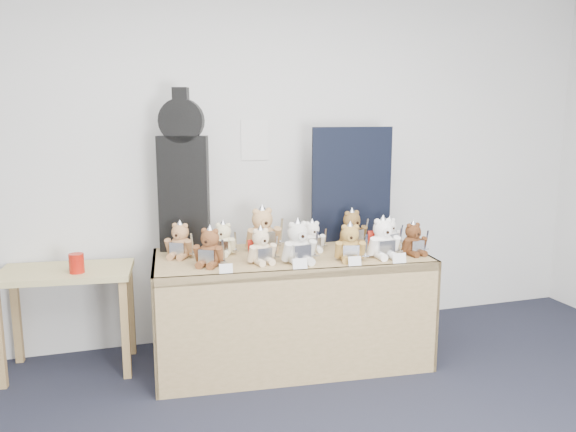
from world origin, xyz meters
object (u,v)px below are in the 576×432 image
object	(u,v)px
side_table	(67,288)
teddy_front_centre	(298,244)
teddy_front_end	(413,240)
teddy_back_left	(223,240)
teddy_back_right	(352,229)
teddy_back_far_left	(180,242)
teddy_front_left	(261,247)
teddy_back_centre_right	(312,237)
red_cup	(77,263)
teddy_front_far_left	(210,249)
teddy_front_far_right	(383,240)
teddy_back_centre_left	(263,231)
display_table	(293,281)
guitar_case	(183,173)
teddy_back_end	(390,233)
teddy_front_right	(350,244)

from	to	relation	value
side_table	teddy_front_centre	distance (m)	1.57
teddy_front_end	teddy_back_left	xyz separation A→B (m)	(-1.24, 0.38, -0.00)
side_table	teddy_back_right	bearing A→B (deg)	1.59
teddy_front_centre	teddy_back_far_left	xyz separation A→B (m)	(-0.71, 0.37, -0.02)
teddy_front_left	teddy_back_centre_right	size ratio (longest dim) A/B	1.09
red_cup	teddy_front_centre	world-z (taller)	teddy_front_centre
side_table	teddy_front_far_left	xyz separation A→B (m)	(0.89, -0.42, 0.30)
teddy_front_centre	teddy_front_far_right	bearing A→B (deg)	-10.25
teddy_back_centre_left	teddy_back_left	bearing A→B (deg)	-177.06
red_cup	teddy_back_centre_right	xyz separation A→B (m)	(1.56, -0.13, 0.10)
side_table	display_table	bearing A→B (deg)	-8.19
red_cup	guitar_case	bearing A→B (deg)	10.10
teddy_front_centre	teddy_back_centre_right	distance (m)	0.35
teddy_front_centre	teddy_back_end	bearing A→B (deg)	10.43
red_cup	teddy_back_centre_right	world-z (taller)	teddy_back_centre_right
side_table	teddy_front_far_right	distance (m)	2.13
red_cup	teddy_back_centre_right	bearing A→B (deg)	-4.84
teddy_front_far_right	teddy_back_centre_right	bearing A→B (deg)	141.72
display_table	teddy_front_far_right	distance (m)	0.66
side_table	teddy_back_far_left	world-z (taller)	teddy_back_far_left
teddy_front_left	teddy_back_far_left	xyz separation A→B (m)	(-0.48, 0.30, 0.00)
guitar_case	teddy_back_far_left	size ratio (longest dim) A/B	4.19
red_cup	teddy_back_centre_left	bearing A→B (deg)	-0.95
display_table	teddy_back_end	xyz separation A→B (m)	(0.77, 0.11, 0.26)
guitar_case	teddy_front_end	size ratio (longest dim) A/B	4.44
teddy_front_right	teddy_back_far_left	distance (m)	1.13
display_table	teddy_back_centre_left	distance (m)	0.42
teddy_front_centre	guitar_case	bearing A→B (deg)	132.77
teddy_back_centre_right	teddy_front_right	bearing A→B (deg)	-64.99
teddy_back_right	side_table	bearing A→B (deg)	162.74
display_table	teddy_front_right	world-z (taller)	teddy_front_right
teddy_front_far_right	teddy_back_centre_left	bearing A→B (deg)	149.89
guitar_case	teddy_front_far_right	xyz separation A→B (m)	(1.24, -0.57, -0.43)
guitar_case	teddy_front_left	xyz separation A→B (m)	(0.42, -0.48, -0.44)
display_table	teddy_front_centre	distance (m)	0.32
teddy_front_right	teddy_front_far_left	bearing A→B (deg)	-173.94
teddy_back_centre_left	teddy_back_centre_right	bearing A→B (deg)	-23.18
red_cup	teddy_back_end	xyz separation A→B (m)	(2.15, -0.16, 0.09)
teddy_front_far_left	guitar_case	bearing A→B (deg)	134.37
guitar_case	teddy_back_right	bearing A→B (deg)	9.35
teddy_front_right	teddy_back_centre_right	bearing A→B (deg)	128.77
teddy_back_centre_left	teddy_back_end	world-z (taller)	teddy_back_centre_left
teddy_front_left	teddy_back_centre_right	world-z (taller)	teddy_front_left
teddy_front_far_left	teddy_front_right	size ratio (longest dim) A/B	1.00
teddy_front_centre	teddy_front_end	size ratio (longest dim) A/B	1.23
side_table	teddy_front_left	bearing A→B (deg)	-14.09
display_table	teddy_back_left	distance (m)	0.55
teddy_back_end	teddy_front_far_left	bearing A→B (deg)	179.69
teddy_front_centre	teddy_back_centre_left	size ratio (longest dim) A/B	0.90
display_table	side_table	bearing A→B (deg)	170.59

